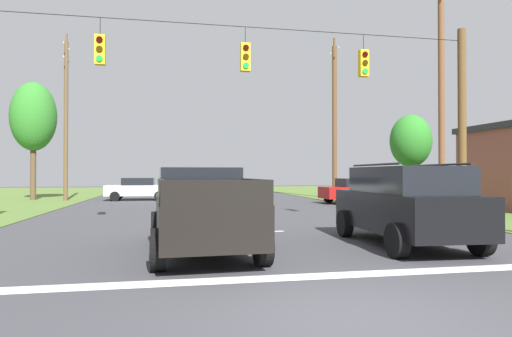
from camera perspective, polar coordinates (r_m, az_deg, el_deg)
The scene contains 15 objects.
ground_plane at distance 5.89m, azimuth 12.64°, elevation -18.53°, with size 120.00×120.00×0.00m, color #3D3D42.
stop_bar_stripe at distance 7.95m, azimuth 5.86°, elevation -13.78°, with size 14.80×0.45×0.01m, color white.
lane_dash_0 at distance 13.72m, azimuth -1.52°, elevation -8.23°, with size 0.15×2.50×0.01m, color white.
lane_dash_1 at distance 20.34m, azimuth -4.66°, elevation -5.76°, with size 0.15×2.50×0.01m, color white.
lane_dash_2 at distance 27.36m, azimuth -6.31°, elevation -4.45°, with size 0.15×2.50×0.01m, color white.
overhead_signal_span at distance 14.97m, azimuth -2.91°, elevation 7.62°, with size 17.68×0.31×7.25m.
pickup_truck at distance 10.37m, azimuth -7.14°, elevation -5.32°, with size 2.45×5.47×1.95m.
suv_black at distance 11.75m, azimuth 18.68°, elevation -4.28°, with size 2.41×4.89×2.05m.
distant_car_crossing_white at distance 31.07m, azimuth -15.00°, elevation -2.53°, with size 4.33×2.09×1.52m.
distant_car_oncoming at distance 27.42m, azimuth 12.88°, elevation -2.79°, with size 4.38×2.19×1.52m.
utility_pole_mid_right at distance 21.10m, azimuth 22.89°, elevation 9.14°, with size 0.26×1.87×11.06m.
utility_pole_far_right at distance 32.30m, azimuth 10.14°, elevation 6.11°, with size 0.34×1.71×11.61m.
utility_pole_mid_left at distance 32.03m, azimuth -23.40°, elevation 6.21°, with size 0.27×1.57×11.15m.
tree_roadside_right at distance 31.69m, azimuth 19.41°, elevation 3.34°, with size 2.77×2.77×5.82m.
tree_roadside_far_right at distance 33.77m, azimuth -26.88°, elevation 5.95°, with size 2.97×2.97×8.06m.
Camera 1 is at (-2.25, -5.14, 1.81)m, focal length 30.87 mm.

